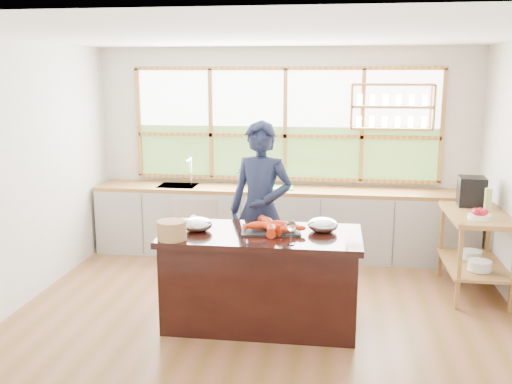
% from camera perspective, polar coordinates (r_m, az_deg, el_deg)
% --- Properties ---
extents(ground_plane, '(5.00, 5.00, 0.00)m').
position_cam_1_polar(ground_plane, '(5.82, 0.78, -12.14)').
color(ground_plane, brown).
extents(room_shell, '(5.02, 4.52, 2.71)m').
position_cam_1_polar(room_shell, '(5.86, 1.69, 5.82)').
color(room_shell, silver).
rests_on(room_shell, ground_plane).
extents(back_counter, '(4.90, 0.63, 0.90)m').
position_cam_1_polar(back_counter, '(7.50, 2.50, -2.96)').
color(back_counter, '#ACA9A3').
rests_on(back_counter, ground_plane).
extents(right_shelf_unit, '(0.62, 1.10, 0.90)m').
position_cam_1_polar(right_shelf_unit, '(6.59, 21.13, -4.47)').
color(right_shelf_unit, '#9F6B38').
rests_on(right_shelf_unit, ground_plane).
extents(island, '(1.85, 0.90, 0.90)m').
position_cam_1_polar(island, '(5.46, 0.53, -8.63)').
color(island, black).
rests_on(island, ground_plane).
extents(cook, '(0.78, 0.61, 1.89)m').
position_cam_1_polar(cook, '(6.00, 0.48, -1.87)').
color(cook, '#171E39').
rests_on(cook, ground_plane).
extents(potted_plant, '(0.16, 0.14, 0.26)m').
position_cam_1_polar(potted_plant, '(7.50, -1.48, 1.57)').
color(potted_plant, slate).
rests_on(potted_plant, back_counter).
extents(cutting_board, '(0.42, 0.33, 0.01)m').
position_cam_1_polar(cutting_board, '(7.40, 2.15, 0.45)').
color(cutting_board, green).
rests_on(cutting_board, back_counter).
extents(espresso_machine, '(0.31, 0.33, 0.33)m').
position_cam_1_polar(espresso_machine, '(6.83, 20.75, 0.06)').
color(espresso_machine, black).
rests_on(espresso_machine, right_shelf_unit).
extents(wine_bottle, '(0.08, 0.08, 0.30)m').
position_cam_1_polar(wine_bottle, '(6.36, 22.16, -0.99)').
color(wine_bottle, '#9CAE5C').
rests_on(wine_bottle, right_shelf_unit).
extents(fruit_bowl, '(0.23, 0.23, 0.11)m').
position_cam_1_polar(fruit_bowl, '(6.25, 21.45, -2.13)').
color(fruit_bowl, white).
rests_on(fruit_bowl, right_shelf_unit).
extents(slate_board, '(0.60, 0.47, 0.02)m').
position_cam_1_polar(slate_board, '(5.39, 1.50, -3.84)').
color(slate_board, black).
rests_on(slate_board, island).
extents(lobster_pile, '(0.52, 0.48, 0.08)m').
position_cam_1_polar(lobster_pile, '(5.35, 1.70, -3.42)').
color(lobster_pile, '#CB0B01').
rests_on(lobster_pile, slate_board).
extents(mixing_bowl_left, '(0.28, 0.28, 0.14)m').
position_cam_1_polar(mixing_bowl_left, '(5.42, -5.87, -3.26)').
color(mixing_bowl_left, silver).
rests_on(mixing_bowl_left, island).
extents(mixing_bowl_right, '(0.29, 0.29, 0.14)m').
position_cam_1_polar(mixing_bowl_right, '(5.41, 6.69, -3.30)').
color(mixing_bowl_right, silver).
rests_on(mixing_bowl_right, island).
extents(wine_glass, '(0.08, 0.08, 0.22)m').
position_cam_1_polar(wine_glass, '(4.94, 3.54, -3.48)').
color(wine_glass, silver).
rests_on(wine_glass, island).
extents(wicker_basket, '(0.26, 0.26, 0.17)m').
position_cam_1_polar(wicker_basket, '(5.16, -8.43, -3.81)').
color(wicker_basket, '#A67948').
rests_on(wicker_basket, island).
extents(parchment_roll, '(0.12, 0.31, 0.08)m').
position_cam_1_polar(parchment_roll, '(5.58, -6.44, -3.04)').
color(parchment_roll, silver).
rests_on(parchment_roll, island).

